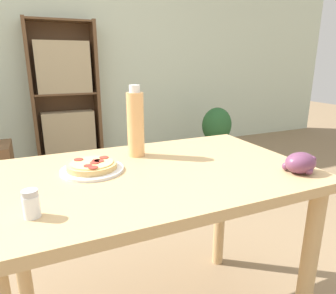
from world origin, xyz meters
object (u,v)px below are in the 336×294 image
at_px(bookshelf, 66,99).
at_px(potted_plant_floor, 217,131).
at_px(pizza_on_plate, 92,167).
at_px(drink_bottle, 136,123).
at_px(grape_bunch, 300,163).
at_px(salt_shaker, 31,204).

bearing_deg(bookshelf, potted_plant_floor, -18.69).
bearing_deg(pizza_on_plate, potted_plant_floor, 47.16).
bearing_deg(pizza_on_plate, bookshelf, 86.32).
relative_size(drink_bottle, bookshelf, 0.19).
distance_m(grape_bunch, potted_plant_floor, 2.55).
height_order(pizza_on_plate, drink_bottle, drink_bottle).
xyz_separation_m(drink_bottle, salt_shaker, (-0.40, -0.38, -0.10)).
distance_m(salt_shaker, potted_plant_floor, 3.00).
bearing_deg(bookshelf, drink_bottle, -88.98).
xyz_separation_m(grape_bunch, drink_bottle, (-0.46, 0.42, 0.10)).
xyz_separation_m(pizza_on_plate, salt_shaker, (-0.20, -0.27, 0.02)).
bearing_deg(drink_bottle, pizza_on_plate, -151.10).
xyz_separation_m(salt_shaker, potted_plant_floor, (1.99, 2.20, -0.46)).
relative_size(grape_bunch, drink_bottle, 0.40).
bearing_deg(grape_bunch, salt_shaker, 177.10).
relative_size(pizza_on_plate, grape_bunch, 1.94).
bearing_deg(pizza_on_plate, grape_bunch, -25.20).
relative_size(pizza_on_plate, drink_bottle, 0.77).
bearing_deg(drink_bottle, bookshelf, 91.02).
bearing_deg(salt_shaker, drink_bottle, 43.59).
height_order(pizza_on_plate, bookshelf, bookshelf).
distance_m(pizza_on_plate, bookshelf, 2.49).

